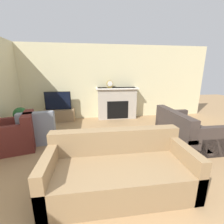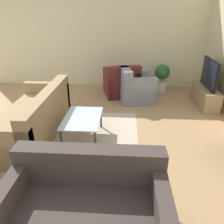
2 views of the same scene
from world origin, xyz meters
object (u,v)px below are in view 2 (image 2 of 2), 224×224
(tv, at_px, (209,74))
(armchair_by_window, at_px, (121,84))
(armchair_accent, at_px, (135,89))
(coffee_table, at_px, (82,120))
(potted_plant, at_px, (162,76))
(couch_loveseat, at_px, (86,212))
(couch_sectional, at_px, (33,120))

(tv, relative_size, armchair_by_window, 0.89)
(tv, xyz_separation_m, armchair_accent, (-0.18, -1.63, -0.45))
(coffee_table, height_order, potted_plant, potted_plant)
(coffee_table, bearing_deg, tv, 122.50)
(coffee_table, bearing_deg, couch_loveseat, 11.66)
(couch_sectional, xyz_separation_m, armchair_by_window, (-2.10, 1.52, 0.01))
(coffee_table, distance_m, potted_plant, 3.05)
(armchair_accent, relative_size, potted_plant, 1.25)
(tv, xyz_separation_m, coffee_table, (1.65, -2.59, -0.39))
(couch_sectional, bearing_deg, coffee_table, 84.36)
(tv, distance_m, potted_plant, 1.30)
(couch_loveseat, relative_size, coffee_table, 1.70)
(armchair_by_window, distance_m, potted_plant, 1.14)
(armchair_by_window, relative_size, armchair_accent, 1.09)
(couch_sectional, bearing_deg, couch_loveseat, 34.38)
(couch_sectional, distance_m, couch_loveseat, 2.27)
(armchair_by_window, bearing_deg, tv, 150.22)
(couch_sectional, relative_size, couch_loveseat, 1.37)
(couch_sectional, bearing_deg, potted_plant, 133.22)
(couch_sectional, distance_m, coffee_table, 0.92)
(couch_loveseat, xyz_separation_m, armchair_by_window, (-3.97, 0.24, 0.01))
(couch_sectional, height_order, armchair_by_window, same)
(couch_sectional, bearing_deg, armchair_accent, 132.96)
(armchair_accent, distance_m, coffee_table, 2.06)
(couch_sectional, relative_size, potted_plant, 2.85)
(couch_sectional, distance_m, armchair_by_window, 2.59)
(armchair_by_window, distance_m, coffee_table, 2.27)
(armchair_accent, distance_m, potted_plant, 1.03)
(armchair_accent, bearing_deg, coffee_table, 141.44)
(couch_sectional, bearing_deg, armchair_by_window, 144.04)
(couch_loveseat, distance_m, armchair_by_window, 3.98)
(couch_loveseat, relative_size, potted_plant, 2.08)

